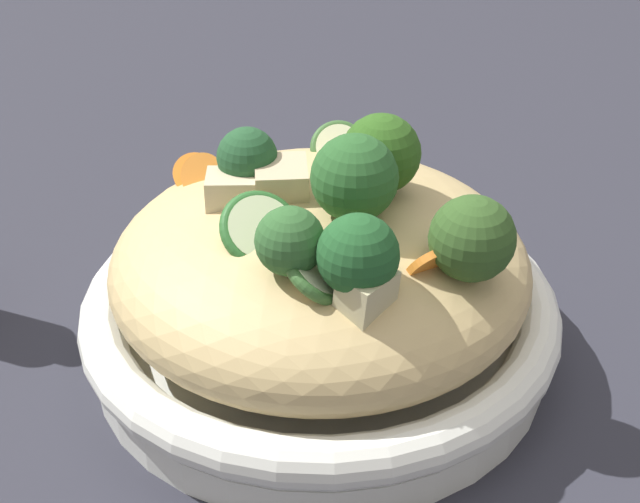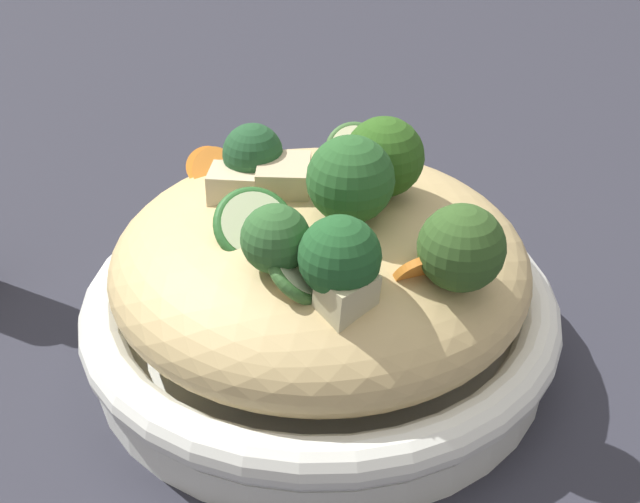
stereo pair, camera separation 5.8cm
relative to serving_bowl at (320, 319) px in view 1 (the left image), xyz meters
The scene contains 7 objects.
ground_plane 0.03m from the serving_bowl, ahead, with size 3.00×3.00×0.00m, color #2A2A34.
serving_bowl is the anchor object (origin of this frame).
noodle_heap 0.04m from the serving_bowl, ahead, with size 0.26×0.26×0.09m.
broccoli_florets 0.11m from the serving_bowl, 50.64° to the left, with size 0.15×0.19×0.07m.
carrot_coins 0.09m from the serving_bowl, 120.95° to the right, with size 0.14×0.19×0.04m.
zucchini_slices 0.09m from the serving_bowl, 39.09° to the right, with size 0.20×0.09×0.04m.
chicken_chunks 0.09m from the serving_bowl, 41.40° to the right, with size 0.13×0.12×0.04m.
Camera 1 is at (0.48, 0.07, 0.39)m, focal length 53.23 mm.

